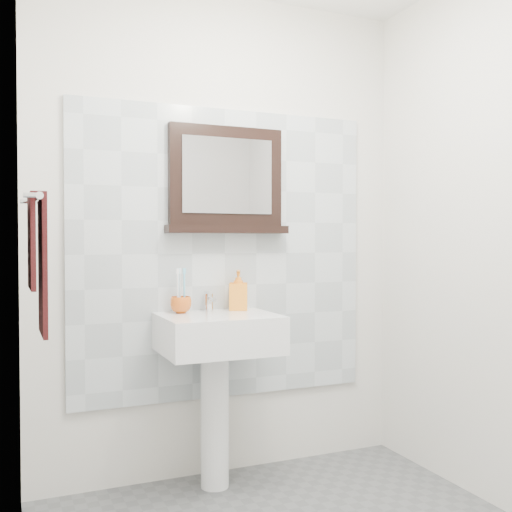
% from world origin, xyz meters
% --- Properties ---
extents(back_wall, '(2.00, 0.01, 2.50)m').
position_xyz_m(back_wall, '(0.00, 1.10, 1.25)').
color(back_wall, silver).
rests_on(back_wall, ground).
extents(left_wall, '(0.01, 2.20, 2.50)m').
position_xyz_m(left_wall, '(-1.00, 0.00, 1.25)').
color(left_wall, silver).
rests_on(left_wall, ground).
extents(splashback, '(1.60, 0.02, 1.50)m').
position_xyz_m(splashback, '(0.00, 1.09, 1.15)').
color(splashback, silver).
rests_on(splashback, back_wall).
extents(pedestal_sink, '(0.55, 0.44, 0.96)m').
position_xyz_m(pedestal_sink, '(-0.11, 0.87, 0.68)').
color(pedestal_sink, white).
rests_on(pedestal_sink, ground).
extents(toothbrush_cup, '(0.14, 0.14, 0.08)m').
position_xyz_m(toothbrush_cup, '(-0.26, 0.99, 0.90)').
color(toothbrush_cup, '#CF5918').
rests_on(toothbrush_cup, pedestal_sink).
extents(toothbrushes, '(0.05, 0.04, 0.21)m').
position_xyz_m(toothbrushes, '(-0.27, 0.99, 0.98)').
color(toothbrushes, white).
rests_on(toothbrushes, toothbrush_cup).
extents(soap_dispenser, '(0.12, 0.12, 0.21)m').
position_xyz_m(soap_dispenser, '(0.05, 1.01, 0.96)').
color(soap_dispenser, orange).
rests_on(soap_dispenser, pedestal_sink).
extents(framed_mirror, '(0.65, 0.11, 0.55)m').
position_xyz_m(framed_mirror, '(0.00, 1.06, 1.52)').
color(framed_mirror, black).
rests_on(framed_mirror, back_wall).
extents(towel_bar, '(0.07, 0.40, 0.03)m').
position_xyz_m(towel_bar, '(-0.95, 0.62, 1.38)').
color(towel_bar, silver).
rests_on(towel_bar, left_wall).
extents(hand_towel, '(0.06, 0.30, 0.55)m').
position_xyz_m(hand_towel, '(-0.94, 0.62, 1.17)').
color(hand_towel, black).
rests_on(hand_towel, towel_bar).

